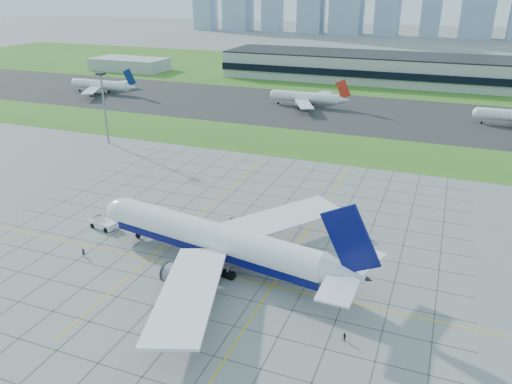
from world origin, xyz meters
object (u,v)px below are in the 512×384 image
at_px(distant_jet_1, 307,97).
at_px(pushback_tug, 103,223).
at_px(airliner, 217,240).
at_px(distant_jet_0, 102,85).
at_px(light_mast, 104,99).
at_px(crew_near, 83,252).
at_px(crew_far, 344,337).

bearing_deg(distant_jet_1, pushback_tug, -94.21).
distance_m(airliner, distant_jet_0, 191.83).
distance_m(light_mast, crew_near, 85.98).
bearing_deg(light_mast, crew_far, -36.73).
relative_size(pushback_tug, crew_near, 5.31).
bearing_deg(pushback_tug, light_mast, 135.02).
height_order(crew_near, crew_far, crew_near).
relative_size(pushback_tug, crew_far, 6.23).
distance_m(pushback_tug, distant_jet_1, 142.36).
distance_m(pushback_tug, crew_near, 13.69).
xyz_separation_m(light_mast, distant_jet_0, (-59.09, 74.53, -11.70)).
relative_size(light_mast, distant_jet_0, 0.60).
distance_m(airliner, crew_far, 33.80).
bearing_deg(crew_near, distant_jet_1, 30.06).
relative_size(airliner, distant_jet_0, 1.51).
bearing_deg(pushback_tug, distant_jet_0, 136.65).
bearing_deg(distant_jet_0, distant_jet_1, 4.82).
height_order(light_mast, crew_far, light_mast).
distance_m(crew_near, distant_jet_1, 154.93).
relative_size(light_mast, pushback_tug, 2.58).
bearing_deg(light_mast, distant_jet_0, 128.41).
bearing_deg(pushback_tug, airliner, 0.58).
relative_size(light_mast, crew_far, 16.08).
bearing_deg(crew_far, distant_jet_1, 157.60).
bearing_deg(crew_far, pushback_tug, -147.93).
bearing_deg(crew_far, distant_jet_0, -173.38).
xyz_separation_m(airliner, crew_far, (30.04, -14.75, -4.76)).
bearing_deg(light_mast, distant_jet_1, 58.24).
bearing_deg(crew_far, crew_near, -137.30).
xyz_separation_m(crew_far, distant_jet_1, (-52.54, 161.85, 3.69)).
bearing_deg(distant_jet_1, airliner, -81.30).
relative_size(light_mast, crew_near, 13.71).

